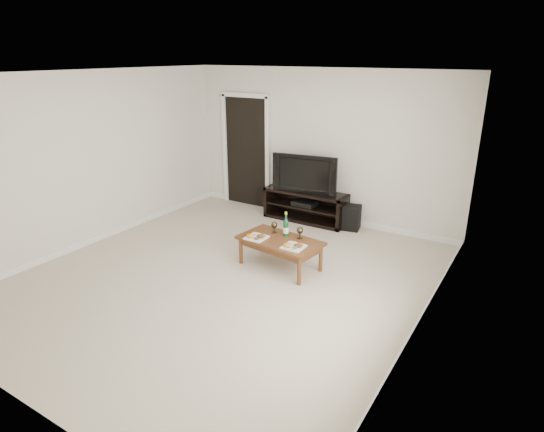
{
  "coord_description": "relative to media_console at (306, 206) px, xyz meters",
  "views": [
    {
      "loc": [
        3.37,
        -4.27,
        2.83
      ],
      "look_at": [
        0.27,
        0.73,
        0.7
      ],
      "focal_mm": 30.0,
      "sensor_mm": 36.0,
      "label": 1
    }
  ],
  "objects": [
    {
      "name": "plate_left",
      "position": [
        0.28,
        -1.98,
        0.18
      ],
      "size": [
        0.27,
        0.27,
        0.07
      ],
      "primitive_type": "cube",
      "color": "white",
      "rests_on": "coffee_table"
    },
    {
      "name": "back_wall",
      "position": [
        0.13,
        0.27,
        1.02
      ],
      "size": [
        5.0,
        0.04,
        2.6
      ],
      "primitive_type": "cube",
      "color": "silver",
      "rests_on": "ground"
    },
    {
      "name": "floor",
      "position": [
        0.13,
        -2.5,
        -0.28
      ],
      "size": [
        5.5,
        5.5,
        0.0
      ],
      "primitive_type": "plane",
      "color": "beige",
      "rests_on": "ground"
    },
    {
      "name": "ceiling",
      "position": [
        0.13,
        -2.5,
        2.35
      ],
      "size": [
        5.0,
        5.5,
        0.04
      ],
      "primitive_type": "cube",
      "color": "white",
      "rests_on": "back_wall"
    },
    {
      "name": "media_console",
      "position": [
        0.0,
        0.0,
        0.0
      ],
      "size": [
        1.48,
        0.45,
        0.55
      ],
      "primitive_type": "cube",
      "color": "black",
      "rests_on": "ground"
    },
    {
      "name": "subwoofer",
      "position": [
        0.86,
        0.04,
        -0.07
      ],
      "size": [
        0.32,
        0.32,
        0.42
      ],
      "primitive_type": "cube",
      "rotation": [
        0.0,
        0.0,
        0.18
      ],
      "color": "black",
      "rests_on": "ground"
    },
    {
      "name": "doorway",
      "position": [
        -1.42,
        0.24,
        0.75
      ],
      "size": [
        0.9,
        0.02,
        2.05
      ],
      "primitive_type": "cube",
      "color": "black",
      "rests_on": "ground"
    },
    {
      "name": "wine_bottle",
      "position": [
        0.58,
        -1.69,
        0.32
      ],
      "size": [
        0.07,
        0.07,
        0.35
      ],
      "primitive_type": "cylinder",
      "color": "#103D1F",
      "rests_on": "coffee_table"
    },
    {
      "name": "av_receiver",
      "position": [
        -0.01,
        -0.01,
        0.05
      ],
      "size": [
        0.41,
        0.31,
        0.08
      ],
      "primitive_type": "cube",
      "rotation": [
        0.0,
        0.0,
        -0.03
      ],
      "color": "black",
      "rests_on": "media_console"
    },
    {
      "name": "plate_right",
      "position": [
        0.87,
        -1.99,
        0.18
      ],
      "size": [
        0.27,
        0.27,
        0.07
      ],
      "primitive_type": "cube",
      "color": "white",
      "rests_on": "coffee_table"
    },
    {
      "name": "television",
      "position": [
        0.0,
        0.0,
        0.6
      ],
      "size": [
        1.15,
        0.32,
        0.66
      ],
      "primitive_type": "imported",
      "rotation": [
        0.0,
        0.0,
        0.15
      ],
      "color": "black",
      "rests_on": "media_console"
    },
    {
      "name": "coffee_table",
      "position": [
        0.58,
        -1.84,
        -0.07
      ],
      "size": [
        1.2,
        0.75,
        0.42
      ],
      "primitive_type": "cube",
      "rotation": [
        0.0,
        0.0,
        -0.13
      ],
      "color": "brown",
      "rests_on": "ground"
    },
    {
      "name": "goblet_left",
      "position": [
        0.38,
        -1.69,
        0.23
      ],
      "size": [
        0.09,
        0.09,
        0.17
      ],
      "primitive_type": null,
      "color": "#3B2F20",
      "rests_on": "coffee_table"
    },
    {
      "name": "goblet_right",
      "position": [
        0.79,
        -1.67,
        0.23
      ],
      "size": [
        0.09,
        0.09,
        0.17
      ],
      "primitive_type": null,
      "color": "#3B2F20",
      "rests_on": "coffee_table"
    }
  ]
}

